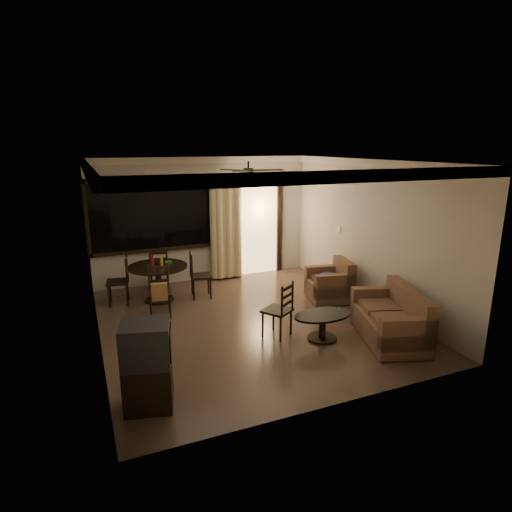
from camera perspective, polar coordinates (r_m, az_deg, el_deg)
name	(u,v)px	position (r m, az deg, el deg)	size (l,w,h in m)	color
ground	(249,321)	(7.72, -0.93, -8.70)	(5.50, 5.50, 0.00)	#7F6651
room_shell	(244,205)	(9.04, -1.66, 6.82)	(5.50, 6.70, 5.50)	beige
dining_table	(158,273)	(8.75, -12.92, -2.23)	(1.17, 1.17, 0.95)	black
dining_chair_west	(119,290)	(8.87, -17.79, -4.33)	(0.48, 0.48, 0.95)	black
dining_chair_east	(201,284)	(8.88, -7.41, -3.72)	(0.48, 0.48, 0.95)	black
dining_chair_south	(160,301)	(8.02, -12.68, -5.83)	(0.48, 0.53, 0.95)	black
dining_chair_north	(160,278)	(9.42, -12.74, -2.88)	(0.48, 0.48, 0.95)	black
tv_cabinet	(148,365)	(5.35, -14.26, -13.95)	(0.66, 0.62, 1.07)	black
sofa	(393,320)	(7.28, 17.77, -8.12)	(1.26, 1.72, 0.82)	#41231E
armchair	(331,284)	(8.78, 10.03, -3.69)	(0.95, 0.95, 0.80)	#41231E
coffee_table	(323,322)	(7.04, 8.86, -8.73)	(0.98, 0.59, 0.43)	black
side_chair	(278,320)	(7.07, 2.90, -8.53)	(0.58, 0.58, 0.94)	black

